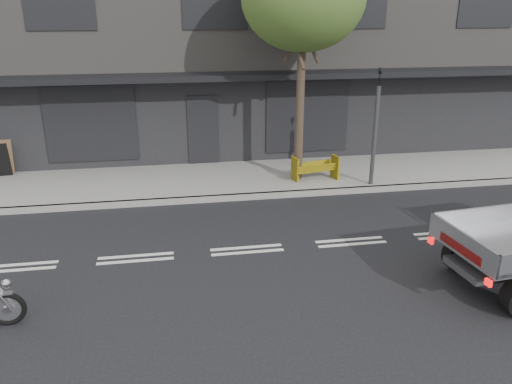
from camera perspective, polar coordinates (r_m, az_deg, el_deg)
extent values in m
plane|color=black|center=(11.08, -1.05, -6.65)|extent=(80.00, 80.00, 0.00)
cube|color=gray|center=(15.37, -3.65, 1.46)|extent=(32.00, 3.20, 0.15)
cube|color=gray|center=(13.87, -2.95, -0.64)|extent=(32.00, 0.20, 0.15)
cube|color=slate|center=(21.15, -5.89, 17.41)|extent=(26.00, 10.00, 8.00)
cylinder|color=#382B21|center=(14.75, 5.00, 8.39)|extent=(0.24, 0.24, 4.00)
cylinder|color=#2D2D30|center=(14.71, 13.38, 5.89)|extent=(0.12, 0.12, 3.00)
imported|color=black|center=(14.40, 13.95, 12.64)|extent=(0.08, 0.10, 0.50)
torus|color=black|center=(9.51, -26.59, -11.87)|extent=(0.63, 0.13, 0.63)
cylinder|color=black|center=(10.94, 22.36, -6.54)|extent=(0.76, 0.34, 0.73)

